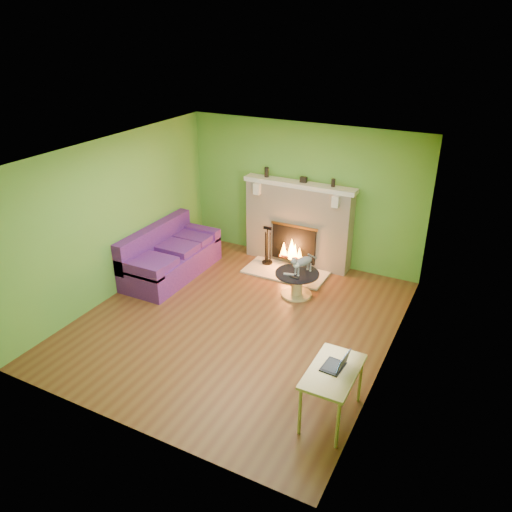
{
  "coord_description": "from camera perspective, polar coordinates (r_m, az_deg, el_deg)",
  "views": [
    {
      "loc": [
        3.22,
        -5.65,
        4.23
      ],
      "look_at": [
        0.11,
        0.4,
        0.96
      ],
      "focal_mm": 35.0,
      "sensor_mm": 36.0,
      "label": 1
    }
  ],
  "objects": [
    {
      "name": "mantel",
      "position": [
        8.98,
        4.97,
        8.15
      ],
      "size": [
        2.1,
        0.28,
        0.08
      ],
      "primitive_type": "cube",
      "color": "beige",
      "rests_on": "fireplace"
    },
    {
      "name": "window_pane",
      "position": [
        5.54,
        13.52,
        -4.04
      ],
      "size": [
        0.0,
        1.06,
        1.06
      ],
      "primitive_type": "plane",
      "rotation": [
        1.57,
        0.0,
        -1.57
      ],
      "color": "white",
      "rests_on": "wall_right"
    },
    {
      "name": "wall_right",
      "position": [
        6.43,
        15.52,
        -2.43
      ],
      "size": [
        0.0,
        5.0,
        5.0
      ],
      "primitive_type": "plane",
      "rotation": [
        1.57,
        0.0,
        -1.57
      ],
      "color": "#579530",
      "rests_on": "floor"
    },
    {
      "name": "hearth",
      "position": [
        9.14,
        3.41,
        -1.83
      ],
      "size": [
        1.5,
        0.75,
        0.03
      ],
      "primitive_type": "cube",
      "color": "beige",
      "rests_on": "floor"
    },
    {
      "name": "floor",
      "position": [
        7.76,
        -2.09,
        -7.4
      ],
      "size": [
        5.0,
        5.0,
        0.0
      ],
      "primitive_type": "plane",
      "color": "#5B301A",
      "rests_on": "ground"
    },
    {
      "name": "wall_back",
      "position": [
        9.24,
        5.41,
        7.06
      ],
      "size": [
        5.0,
        0.0,
        5.0
      ],
      "primitive_type": "plane",
      "rotation": [
        1.57,
        0.0,
        0.0
      ],
      "color": "#579530",
      "rests_on": "floor"
    },
    {
      "name": "cat",
      "position": [
        8.2,
        5.43,
        -0.87
      ],
      "size": [
        0.41,
        0.57,
        0.34
      ],
      "primitive_type": null,
      "rotation": [
        0.0,
        0.0,
        -0.43
      ],
      "color": "slate",
      "rests_on": "coffee_table"
    },
    {
      "name": "mantel_vase_right",
      "position": [
        8.77,
        8.81,
        8.27
      ],
      "size": [
        0.07,
        0.07,
        0.14
      ],
      "primitive_type": "cylinder",
      "color": "black",
      "rests_on": "mantel"
    },
    {
      "name": "mantel_vase_left",
      "position": [
        9.23,
        1.22,
        9.56
      ],
      "size": [
        0.08,
        0.08,
        0.18
      ],
      "primitive_type": "cylinder",
      "color": "black",
      "rests_on": "mantel"
    },
    {
      "name": "sofa",
      "position": [
        9.09,
        -9.9,
        -0.07
      ],
      "size": [
        0.89,
        1.97,
        0.88
      ],
      "color": "#3F195F",
      "rests_on": "floor"
    },
    {
      "name": "wall_left",
      "position": [
        8.39,
        -15.81,
        4.23
      ],
      "size": [
        0.0,
        5.0,
        5.0
      ],
      "primitive_type": "plane",
      "rotation": [
        1.57,
        0.0,
        1.57
      ],
      "color": "#579530",
      "rests_on": "floor"
    },
    {
      "name": "desk",
      "position": [
        5.82,
        8.77,
        -13.4
      ],
      "size": [
        0.53,
        0.91,
        0.67
      ],
      "color": "tan",
      "rests_on": "floor"
    },
    {
      "name": "ceiling",
      "position": [
        6.7,
        -2.45,
        11.58
      ],
      "size": [
        5.0,
        5.0,
        0.0
      ],
      "primitive_type": "plane",
      "rotation": [
        3.14,
        0.0,
        0.0
      ],
      "color": "white",
      "rests_on": "wall_back"
    },
    {
      "name": "remote_black",
      "position": [
        8.1,
        4.37,
        -2.45
      ],
      "size": [
        0.16,
        0.06,
        0.02
      ],
      "primitive_type": "cube",
      "rotation": [
        0.0,
        0.0,
        -0.12
      ],
      "color": "black",
      "rests_on": "coffee_table"
    },
    {
      "name": "mantel_box",
      "position": [
        8.96,
        5.46,
        8.68
      ],
      "size": [
        0.12,
        0.08,
        0.1
      ],
      "primitive_type": "cube",
      "color": "black",
      "rests_on": "mantel"
    },
    {
      "name": "wall_front",
      "position": [
        5.37,
        -15.56,
        -8.44
      ],
      "size": [
        5.0,
        0.0,
        5.0
      ],
      "primitive_type": "plane",
      "rotation": [
        -1.57,
        0.0,
        0.0
      ],
      "color": "#579530",
      "rests_on": "floor"
    },
    {
      "name": "fireplace",
      "position": [
        9.26,
        4.84,
        3.64
      ],
      "size": [
        2.1,
        0.46,
        1.58
      ],
      "color": "beige",
      "rests_on": "floor"
    },
    {
      "name": "laptop",
      "position": [
        5.74,
        8.88,
        -11.58
      ],
      "size": [
        0.28,
        0.31,
        0.22
      ],
      "primitive_type": null,
      "rotation": [
        0.0,
        0.0,
        -0.08
      ],
      "color": "black",
      "rests_on": "desk"
    },
    {
      "name": "fire_tools",
      "position": [
        9.27,
        1.31,
        1.25
      ],
      "size": [
        0.2,
        0.2,
        0.74
      ],
      "primitive_type": null,
      "color": "black",
      "rests_on": "hearth"
    },
    {
      "name": "remote_silver",
      "position": [
        8.19,
        3.76,
        -2.09
      ],
      "size": [
        0.18,
        0.08,
        0.02
      ],
      "primitive_type": "cube",
      "rotation": [
        0.0,
        0.0,
        0.25
      ],
      "color": "#98979A",
      "rests_on": "coffee_table"
    },
    {
      "name": "coffee_table",
      "position": [
        8.34,
        4.69,
        -3.01
      ],
      "size": [
        0.73,
        0.73,
        0.41
      ],
      "color": "tan",
      "rests_on": "floor"
    },
    {
      "name": "window_frame",
      "position": [
        5.54,
        13.6,
        -4.06
      ],
      "size": [
        0.0,
        1.2,
        1.2
      ],
      "primitive_type": "plane",
      "rotation": [
        1.57,
        0.0,
        -1.57
      ],
      "color": "silver",
      "rests_on": "wall_right"
    }
  ]
}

